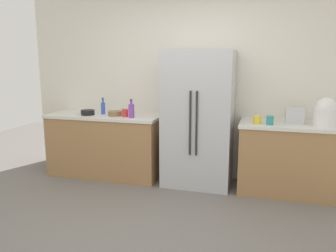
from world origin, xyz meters
TOP-DOWN VIEW (x-y plane):
  - ground_plane at (0.00, 0.00)m, footprint 9.74×9.74m
  - kitchen_back_panel at (0.00, 1.92)m, footprint 4.87×0.10m
  - counter_left at (-1.18, 1.56)m, footprint 1.62×0.64m
  - counter_right at (1.34, 1.56)m, footprint 1.24×0.64m
  - refrigerator at (0.17, 1.55)m, footprint 0.89×0.63m
  - toaster at (1.37, 1.60)m, footprint 0.22×0.17m
  - rice_cooker at (1.70, 1.48)m, footprint 0.27×0.27m
  - bottle_a at (-1.21, 1.59)m, footprint 0.06×0.06m
  - bottle_b at (-0.71, 1.42)m, footprint 0.08×0.08m
  - cup_a at (1.07, 1.40)m, footprint 0.09×0.09m
  - cup_b at (0.93, 1.45)m, footprint 0.09×0.09m
  - cup_c at (-1.55, 1.54)m, footprint 0.09×0.09m
  - cup_d at (-0.82, 1.46)m, footprint 0.09×0.09m
  - bowl_a at (-0.99, 1.50)m, footprint 0.19×0.19m
  - bowl_b at (-1.39, 1.46)m, footprint 0.19×0.19m

SIDE VIEW (x-z plane):
  - ground_plane at x=0.00m, z-range 0.00..0.00m
  - counter_left at x=-1.18m, z-range 0.00..0.89m
  - counter_right at x=1.34m, z-range 0.00..0.89m
  - refrigerator at x=0.17m, z-range 0.00..1.78m
  - bowl_a at x=-0.99m, z-range 0.89..0.95m
  - bowl_b at x=-1.39m, z-range 0.89..0.96m
  - cup_c at x=-1.55m, z-range 0.89..0.96m
  - cup_b at x=0.93m, z-range 0.89..0.98m
  - cup_d at x=-0.82m, z-range 0.89..0.99m
  - cup_a at x=1.07m, z-range 0.89..1.00m
  - toaster at x=1.37m, z-range 0.89..1.07m
  - bottle_a at x=-1.21m, z-range 0.86..1.10m
  - bottle_b at x=-0.71m, z-range 0.86..1.11m
  - rice_cooker at x=1.70m, z-range 0.88..1.22m
  - kitchen_back_panel at x=0.00m, z-range 0.00..2.84m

